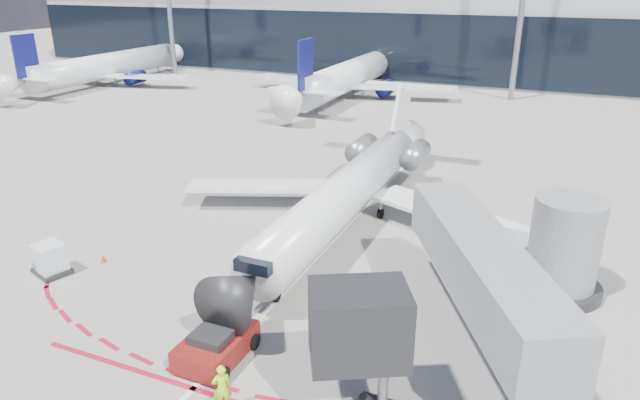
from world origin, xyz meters
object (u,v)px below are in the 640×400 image
at_px(regional_jet, 352,187).
at_px(pushback_tug, 216,345).
at_px(ramp_worker, 222,388).
at_px(uld_container, 50,259).

height_order(regional_jet, pushback_tug, regional_jet).
bearing_deg(pushback_tug, ramp_worker, -52.29).
xyz_separation_m(pushback_tug, uld_container, (-11.58, 2.59, 0.19)).
xyz_separation_m(ramp_worker, uld_container, (-13.38, 4.98, -0.14)).
bearing_deg(regional_jet, ramp_worker, -84.71).
bearing_deg(ramp_worker, regional_jet, -127.35).
bearing_deg(pushback_tug, regional_jet, 89.94).
relative_size(regional_jet, pushback_tug, 5.21).
bearing_deg(uld_container, pushback_tug, 5.42).
xyz_separation_m(regional_jet, uld_container, (-11.79, -12.21, -1.51)).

